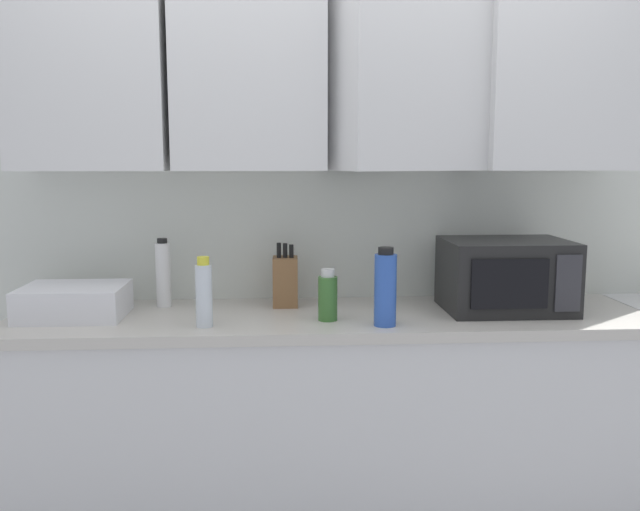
{
  "coord_description": "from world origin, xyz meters",
  "views": [
    {
      "loc": [
        -0.2,
        -2.85,
        1.5
      ],
      "look_at": [
        -0.04,
        -0.25,
        1.12
      ],
      "focal_mm": 37.77,
      "sensor_mm": 36.0,
      "label": 1
    }
  ],
  "objects_px": {
    "dish_rack": "(74,301)",
    "bottle_white_jar": "(163,274)",
    "bottle_clear_tall": "(204,294)",
    "bottle_green_oil": "(328,297)",
    "microwave": "(506,275)",
    "bottle_blue_cleaner": "(385,288)",
    "knife_block": "(285,281)"
  },
  "relations": [
    {
      "from": "dish_rack",
      "to": "bottle_green_oil",
      "type": "height_order",
      "value": "bottle_green_oil"
    },
    {
      "from": "microwave",
      "to": "bottle_green_oil",
      "type": "height_order",
      "value": "microwave"
    },
    {
      "from": "bottle_clear_tall",
      "to": "bottle_white_jar",
      "type": "relative_size",
      "value": 0.91
    },
    {
      "from": "knife_block",
      "to": "bottle_blue_cleaner",
      "type": "height_order",
      "value": "bottle_blue_cleaner"
    },
    {
      "from": "knife_block",
      "to": "bottle_clear_tall",
      "type": "bearing_deg",
      "value": -131.95
    },
    {
      "from": "microwave",
      "to": "bottle_blue_cleaner",
      "type": "bearing_deg",
      "value": -157.15
    },
    {
      "from": "knife_block",
      "to": "bottle_blue_cleaner",
      "type": "relative_size",
      "value": 0.92
    },
    {
      "from": "bottle_blue_cleaner",
      "to": "dish_rack",
      "type": "bearing_deg",
      "value": 169.85
    },
    {
      "from": "dish_rack",
      "to": "bottle_clear_tall",
      "type": "distance_m",
      "value": 0.54
    },
    {
      "from": "microwave",
      "to": "dish_rack",
      "type": "relative_size",
      "value": 1.26
    },
    {
      "from": "dish_rack",
      "to": "knife_block",
      "type": "distance_m",
      "value": 0.82
    },
    {
      "from": "microwave",
      "to": "dish_rack",
      "type": "xyz_separation_m",
      "value": [
        -1.67,
        -0.01,
        -0.08
      ]
    },
    {
      "from": "microwave",
      "to": "dish_rack",
      "type": "distance_m",
      "value": 1.67
    },
    {
      "from": "bottle_white_jar",
      "to": "bottle_blue_cleaner",
      "type": "relative_size",
      "value": 0.98
    },
    {
      "from": "bottle_white_jar",
      "to": "bottle_clear_tall",
      "type": "bearing_deg",
      "value": -59.97
    },
    {
      "from": "bottle_green_oil",
      "to": "bottle_blue_cleaner",
      "type": "distance_m",
      "value": 0.23
    },
    {
      "from": "bottle_clear_tall",
      "to": "bottle_blue_cleaner",
      "type": "height_order",
      "value": "bottle_blue_cleaner"
    },
    {
      "from": "microwave",
      "to": "bottle_clear_tall",
      "type": "relative_size",
      "value": 1.9
    },
    {
      "from": "dish_rack",
      "to": "bottle_white_jar",
      "type": "relative_size",
      "value": 1.37
    },
    {
      "from": "bottle_green_oil",
      "to": "bottle_white_jar",
      "type": "relative_size",
      "value": 0.69
    },
    {
      "from": "knife_block",
      "to": "bottle_green_oil",
      "type": "height_order",
      "value": "knife_block"
    },
    {
      "from": "microwave",
      "to": "bottle_blue_cleaner",
      "type": "relative_size",
      "value": 1.69
    },
    {
      "from": "bottle_green_oil",
      "to": "bottle_blue_cleaner",
      "type": "relative_size",
      "value": 0.68
    },
    {
      "from": "bottle_blue_cleaner",
      "to": "microwave",
      "type": "bearing_deg",
      "value": 22.85
    },
    {
      "from": "bottle_clear_tall",
      "to": "bottle_green_oil",
      "type": "distance_m",
      "value": 0.45
    },
    {
      "from": "bottle_green_oil",
      "to": "bottle_clear_tall",
      "type": "bearing_deg",
      "value": -171.45
    },
    {
      "from": "bottle_clear_tall",
      "to": "bottle_white_jar",
      "type": "distance_m",
      "value": 0.4
    },
    {
      "from": "bottle_green_oil",
      "to": "bottle_white_jar",
      "type": "distance_m",
      "value": 0.71
    },
    {
      "from": "knife_block",
      "to": "bottle_white_jar",
      "type": "relative_size",
      "value": 0.94
    },
    {
      "from": "knife_block",
      "to": "bottle_blue_cleaner",
      "type": "distance_m",
      "value": 0.5
    },
    {
      "from": "knife_block",
      "to": "bottle_clear_tall",
      "type": "relative_size",
      "value": 1.03
    },
    {
      "from": "bottle_white_jar",
      "to": "bottle_blue_cleaner",
      "type": "xyz_separation_m",
      "value": [
        0.85,
        -0.37,
        0.0
      ]
    }
  ]
}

